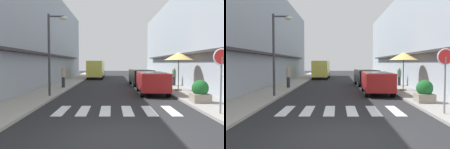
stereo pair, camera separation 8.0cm
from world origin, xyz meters
TOP-DOWN VIEW (x-y plane):
  - ground_plane at (0.00, 15.04)m, footprint 82.74×82.74m
  - sidewalk_left at (-4.72, 15.04)m, footprint 2.38×52.65m
  - sidewalk_right at (4.72, 15.04)m, footprint 2.38×52.65m
  - building_row_left at (-8.40, 15.92)m, footprint 5.50×35.85m
  - building_row_right at (8.40, 15.92)m, footprint 5.50×35.85m
  - crosswalk at (-0.00, 3.83)m, footprint 5.20×2.20m
  - parked_car_near at (2.48, 9.25)m, footprint 1.93×4.44m
  - parked_car_mid at (2.48, 15.22)m, footprint 1.95×4.38m
  - delivery_van at (-2.33, 24.77)m, footprint 2.11×5.44m
  - round_street_sign at (4.01, 2.73)m, footprint 0.65×0.07m
  - street_lamp at (-3.73, 7.65)m, footprint 1.19×0.28m
  - cafe_umbrella at (4.58, 10.45)m, footprint 2.03×2.03m
  - planter_corner at (4.20, 5.33)m, footprint 0.85×0.85m
  - pedestrian_walking_near at (5.23, 14.02)m, footprint 0.34×0.34m
  - pedestrian_walking_far at (-4.10, 12.38)m, footprint 0.34×0.34m

SIDE VIEW (x-z plane):
  - ground_plane at x=0.00m, z-range 0.00..0.00m
  - crosswalk at x=0.00m, z-range 0.00..0.01m
  - sidewalk_left at x=-4.72m, z-range 0.00..0.12m
  - sidewalk_right at x=4.72m, z-range 0.00..0.12m
  - planter_corner at x=4.20m, z-range 0.09..1.21m
  - parked_car_mid at x=2.48m, z-range 0.19..1.66m
  - parked_car_near at x=2.48m, z-range 0.19..1.66m
  - pedestrian_walking_near at x=5.23m, z-range 0.15..1.71m
  - pedestrian_walking_far at x=-4.10m, z-range 0.17..1.87m
  - delivery_van at x=-2.33m, z-range 0.22..2.59m
  - round_street_sign at x=4.01m, z-range 0.79..3.30m
  - cafe_umbrella at x=4.58m, z-range 1.19..3.91m
  - street_lamp at x=-3.73m, z-range 0.70..5.55m
  - building_row_right at x=8.40m, z-range 0.00..8.77m
  - building_row_left at x=-8.40m, z-range 0.00..9.25m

